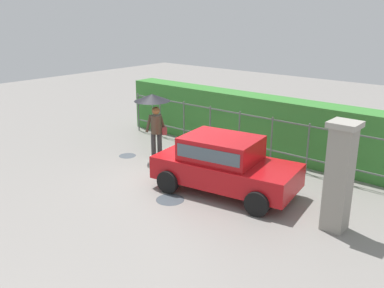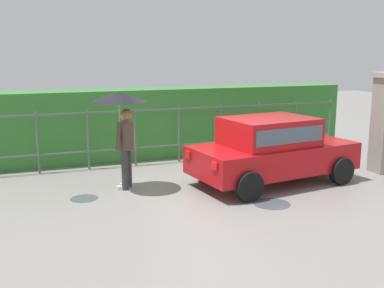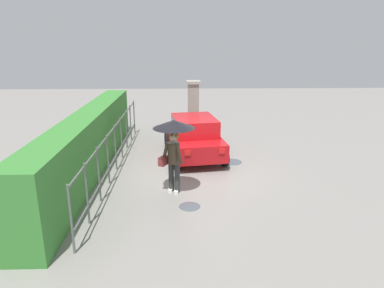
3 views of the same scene
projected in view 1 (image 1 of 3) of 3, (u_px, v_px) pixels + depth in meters
name	position (u px, v px, depth m)	size (l,w,h in m)	color
ground_plane	(185.00, 179.00, 11.95)	(40.00, 40.00, 0.00)	gray
car	(224.00, 162.00, 10.88)	(3.92, 2.31, 1.48)	#B71116
pedestrian	(154.00, 109.00, 13.09)	(1.13, 1.13, 2.10)	#333333
gate_pillar	(339.00, 176.00, 8.83)	(0.60, 0.60, 2.42)	gray
fence_section	(239.00, 132.00, 13.59)	(9.57, 0.05, 1.50)	#59605B
hedge_row	(253.00, 123.00, 14.14)	(10.52, 0.90, 1.90)	#387F33
puddle_near	(170.00, 200.00, 10.61)	(0.72, 0.72, 0.00)	#4C545B
puddle_far	(127.00, 156.00, 13.83)	(0.56, 0.56, 0.00)	#4C545B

